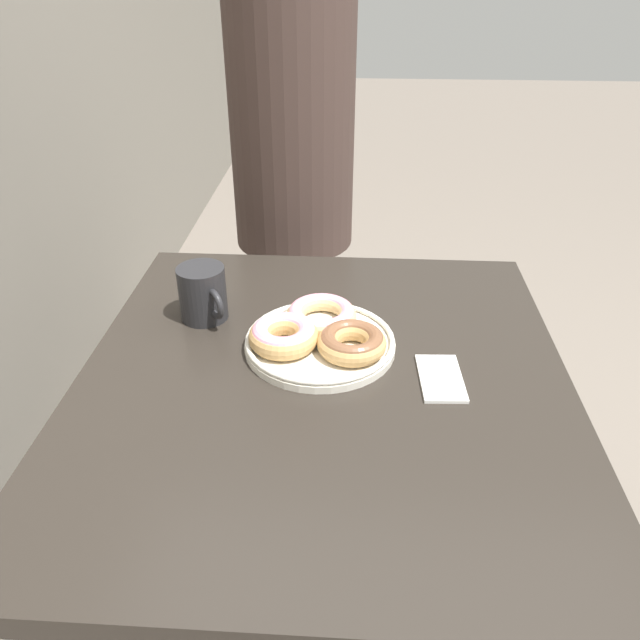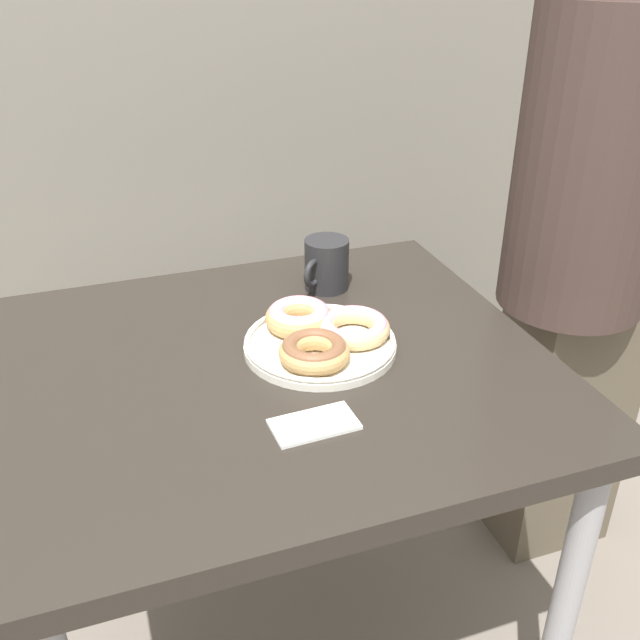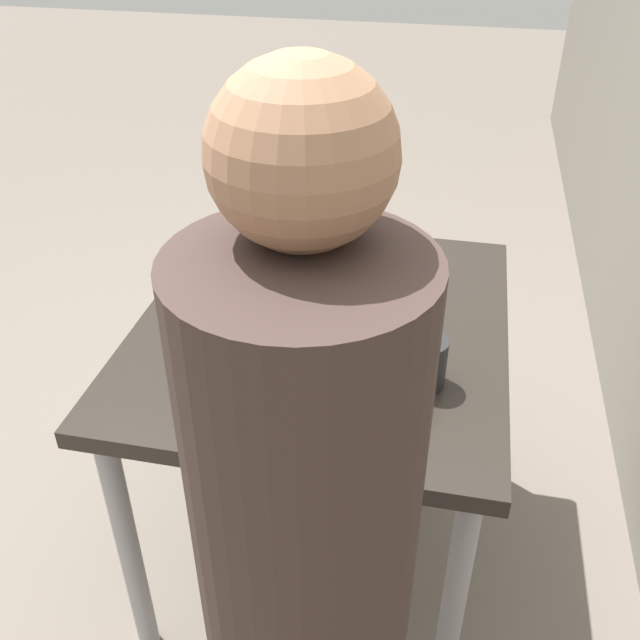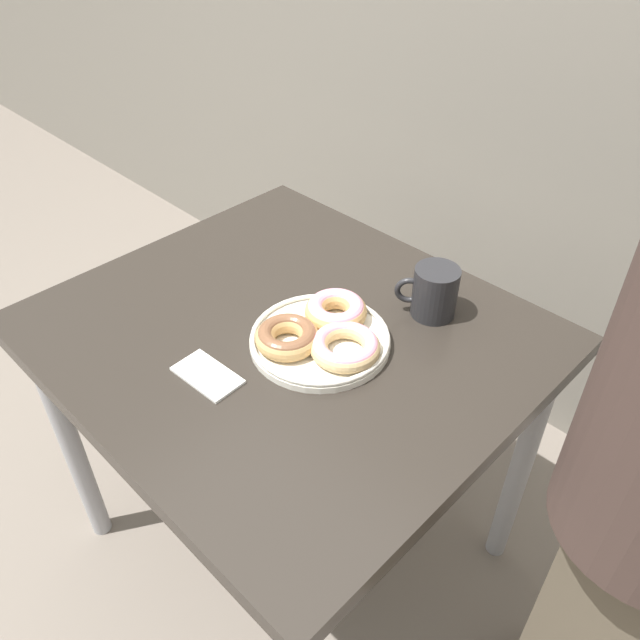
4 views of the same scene
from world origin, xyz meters
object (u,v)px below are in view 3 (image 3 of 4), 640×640
object	(u,v)px
dining_table	(323,352)
person_figure	(305,578)
donut_plate	(321,333)
napkin	(241,310)
coffee_mug	(423,361)

from	to	relation	value
dining_table	person_figure	xyz separation A→B (m)	(0.72, 0.12, 0.14)
donut_plate	napkin	world-z (taller)	donut_plate
donut_plate	dining_table	bearing A→B (deg)	-170.68
dining_table	napkin	bearing A→B (deg)	-91.06
coffee_mug	napkin	xyz separation A→B (m)	(-0.18, -0.44, -0.05)
donut_plate	coffee_mug	world-z (taller)	coffee_mug
person_figure	napkin	world-z (taller)	person_figure
dining_table	coffee_mug	bearing A→B (deg)	53.84
dining_table	donut_plate	xyz separation A→B (m)	(0.09, 0.01, 0.12)
person_figure	coffee_mug	bearing A→B (deg)	167.19
dining_table	napkin	xyz separation A→B (m)	(-0.00, -0.20, 0.09)
person_figure	napkin	bearing A→B (deg)	-156.02
donut_plate	napkin	distance (m)	0.23
donut_plate	person_figure	xyz separation A→B (m)	(0.63, 0.11, 0.02)
dining_table	donut_plate	distance (m)	0.15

